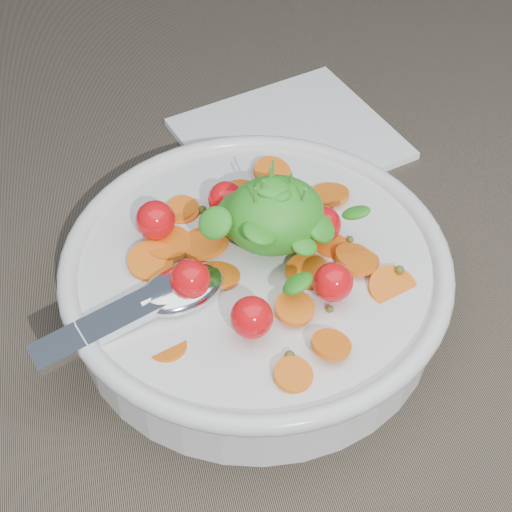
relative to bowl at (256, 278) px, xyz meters
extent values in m
plane|color=brown|center=(-0.02, -0.01, -0.03)|extent=(6.00, 6.00, 0.00)
cylinder|color=silver|center=(0.00, 0.00, -0.01)|extent=(0.24, 0.24, 0.05)
torus|color=silver|center=(0.00, 0.00, 0.02)|extent=(0.26, 0.26, 0.01)
cylinder|color=silver|center=(0.00, 0.00, -0.03)|extent=(0.12, 0.12, 0.01)
cylinder|color=brown|center=(0.00, 0.00, -0.01)|extent=(0.22, 0.22, 0.04)
cylinder|color=orange|center=(-0.04, 0.06, 0.02)|extent=(0.03, 0.03, 0.01)
cylinder|color=orange|center=(-0.03, 0.02, 0.02)|extent=(0.04, 0.04, 0.01)
cylinder|color=orange|center=(-0.03, 0.04, 0.01)|extent=(0.04, 0.04, 0.01)
cylinder|color=orange|center=(0.01, 0.06, 0.02)|extent=(0.03, 0.03, 0.01)
cylinder|color=orange|center=(0.01, -0.05, 0.02)|extent=(0.03, 0.03, 0.01)
cylinder|color=orange|center=(0.06, 0.05, 0.02)|extent=(0.03, 0.03, 0.01)
cylinder|color=orange|center=(0.05, 0.00, 0.02)|extent=(0.03, 0.03, 0.00)
cylinder|color=orange|center=(0.06, -0.02, 0.02)|extent=(0.03, 0.03, 0.01)
cylinder|color=orange|center=(0.03, -0.02, 0.02)|extent=(0.03, 0.03, 0.01)
cylinder|color=orange|center=(0.06, -0.01, 0.02)|extent=(0.03, 0.03, 0.02)
cylinder|color=orange|center=(-0.07, -0.06, 0.01)|extent=(0.03, 0.03, 0.01)
cylinder|color=orange|center=(-0.03, -0.01, 0.02)|extent=(0.03, 0.03, 0.01)
cylinder|color=orange|center=(0.00, -0.09, 0.02)|extent=(0.03, 0.03, 0.01)
cylinder|color=orange|center=(0.04, 0.03, 0.02)|extent=(0.03, 0.03, 0.01)
cylinder|color=orange|center=(0.03, -0.08, 0.02)|extent=(0.03, 0.03, 0.01)
cylinder|color=orange|center=(0.03, 0.03, 0.02)|extent=(0.04, 0.04, 0.01)
cylinder|color=orange|center=(-0.04, 0.06, 0.02)|extent=(0.03, 0.03, 0.01)
cylinder|color=orange|center=(0.00, 0.06, 0.02)|extent=(0.03, 0.03, 0.01)
cylinder|color=orange|center=(0.03, 0.08, 0.02)|extent=(0.03, 0.03, 0.02)
cylinder|color=orange|center=(-0.07, 0.01, 0.02)|extent=(0.04, 0.04, 0.01)
cylinder|color=orange|center=(0.08, -0.04, 0.02)|extent=(0.04, 0.04, 0.02)
cylinder|color=orange|center=(-0.05, 0.02, 0.02)|extent=(0.03, 0.03, 0.00)
cylinder|color=orange|center=(0.01, 0.04, 0.02)|extent=(0.03, 0.03, 0.01)
sphere|color=#4E521B|center=(-0.04, 0.03, 0.02)|extent=(0.00, 0.00, 0.00)
sphere|color=#4E521B|center=(0.03, 0.00, 0.02)|extent=(0.01, 0.01, 0.01)
sphere|color=#4E521B|center=(0.04, -0.01, 0.02)|extent=(0.01, 0.01, 0.01)
sphere|color=#4E521B|center=(0.03, -0.05, 0.02)|extent=(0.00, 0.00, 0.00)
sphere|color=#4E521B|center=(0.05, -0.03, 0.02)|extent=(0.01, 0.01, 0.01)
sphere|color=#4E521B|center=(-0.06, 0.02, 0.02)|extent=(0.01, 0.01, 0.01)
sphere|color=#4E521B|center=(0.09, -0.03, 0.02)|extent=(0.01, 0.01, 0.01)
sphere|color=#4E521B|center=(0.00, -0.08, 0.02)|extent=(0.01, 0.01, 0.01)
sphere|color=#4E521B|center=(0.07, 0.00, 0.02)|extent=(0.01, 0.01, 0.01)
sphere|color=#4E521B|center=(0.02, 0.03, 0.02)|extent=(0.01, 0.01, 0.01)
sphere|color=#4E521B|center=(0.02, -0.02, 0.02)|extent=(0.01, 0.01, 0.01)
sphere|color=#4E521B|center=(-0.03, 0.05, 0.02)|extent=(0.01, 0.01, 0.01)
sphere|color=red|center=(0.05, 0.01, 0.03)|extent=(0.02, 0.02, 0.02)
sphere|color=red|center=(0.03, 0.04, 0.03)|extent=(0.03, 0.03, 0.03)
sphere|color=red|center=(-0.01, 0.05, 0.03)|extent=(0.02, 0.02, 0.02)
sphere|color=red|center=(-0.06, 0.04, 0.03)|extent=(0.03, 0.03, 0.03)
sphere|color=red|center=(-0.05, -0.02, 0.03)|extent=(0.03, 0.03, 0.03)
sphere|color=red|center=(-0.02, -0.06, 0.03)|extent=(0.03, 0.03, 0.03)
sphere|color=red|center=(0.04, -0.04, 0.03)|extent=(0.02, 0.02, 0.02)
ellipsoid|color=green|center=(0.01, 0.01, 0.05)|extent=(0.06, 0.06, 0.05)
ellipsoid|color=green|center=(0.00, 0.02, 0.04)|extent=(0.04, 0.04, 0.03)
ellipsoid|color=green|center=(0.01, 0.01, 0.06)|extent=(0.02, 0.02, 0.01)
ellipsoid|color=green|center=(0.01, 0.00, 0.05)|extent=(0.02, 0.02, 0.02)
ellipsoid|color=green|center=(0.00, 0.01, 0.06)|extent=(0.02, 0.02, 0.02)
ellipsoid|color=green|center=(0.01, 0.01, 0.07)|extent=(0.02, 0.03, 0.02)
ellipsoid|color=green|center=(0.02, 0.03, 0.05)|extent=(0.02, 0.02, 0.01)
ellipsoid|color=green|center=(0.02, 0.00, 0.05)|extent=(0.02, 0.02, 0.01)
ellipsoid|color=green|center=(0.01, 0.01, 0.06)|extent=(0.02, 0.02, 0.02)
ellipsoid|color=green|center=(0.01, 0.01, 0.07)|extent=(0.02, 0.02, 0.01)
ellipsoid|color=green|center=(0.04, -0.01, 0.05)|extent=(0.03, 0.03, 0.03)
ellipsoid|color=green|center=(0.01, 0.01, 0.06)|extent=(0.03, 0.03, 0.02)
ellipsoid|color=green|center=(0.01, 0.02, 0.05)|extent=(0.03, 0.03, 0.01)
ellipsoid|color=green|center=(0.06, 0.00, 0.05)|extent=(0.03, 0.02, 0.02)
ellipsoid|color=green|center=(0.02, -0.04, 0.04)|extent=(0.03, 0.03, 0.02)
ellipsoid|color=green|center=(0.00, -0.01, 0.06)|extent=(0.03, 0.03, 0.02)
ellipsoid|color=green|center=(0.00, 0.03, 0.05)|extent=(0.03, 0.03, 0.02)
ellipsoid|color=green|center=(0.03, -0.02, 0.04)|extent=(0.02, 0.02, 0.01)
ellipsoid|color=green|center=(0.02, 0.01, 0.06)|extent=(0.03, 0.03, 0.02)
ellipsoid|color=green|center=(-0.03, 0.00, 0.06)|extent=(0.03, 0.02, 0.02)
cylinder|color=#4C8C33|center=(0.00, 0.00, 0.06)|extent=(0.00, 0.00, 0.04)
cylinder|color=#4C8C33|center=(0.01, 0.02, 0.06)|extent=(0.00, 0.01, 0.04)
cylinder|color=#4C8C33|center=(0.03, 0.01, 0.06)|extent=(0.00, 0.01, 0.04)
cylinder|color=#4C8C33|center=(0.00, 0.01, 0.06)|extent=(0.01, 0.00, 0.04)
cylinder|color=#4C8C33|center=(0.03, 0.00, 0.06)|extent=(0.00, 0.01, 0.04)
cylinder|color=#4C8C33|center=(0.02, 0.02, 0.06)|extent=(0.00, 0.01, 0.04)
ellipsoid|color=silver|center=(-0.05, -0.02, 0.02)|extent=(0.07, 0.05, 0.02)
cube|color=silver|center=(-0.09, -0.03, 0.02)|extent=(0.11, 0.05, 0.02)
cylinder|color=silver|center=(-0.07, -0.02, 0.02)|extent=(0.02, 0.02, 0.01)
cube|color=white|center=(0.07, 0.17, -0.03)|extent=(0.20, 0.19, 0.01)
camera|label=1|loc=(-0.08, -0.34, 0.39)|focal=55.00mm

